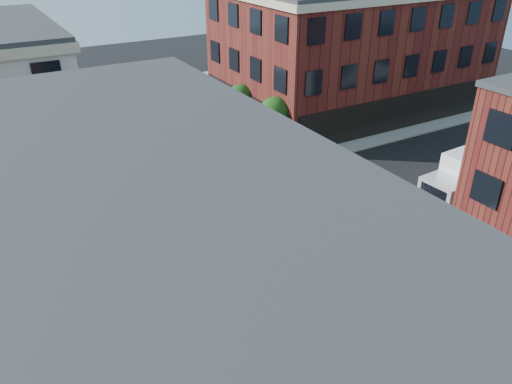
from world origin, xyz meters
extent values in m
plane|color=black|center=(0.00, 0.00, 0.00)|extent=(120.00, 120.00, 0.00)
cube|color=gray|center=(21.00, 21.00, 0.07)|extent=(30.00, 30.00, 0.15)
cube|color=#4E1513|center=(20.50, 16.00, 6.00)|extent=(25.00, 16.00, 12.00)
cylinder|color=black|center=(7.50, 10.00, 0.89)|extent=(0.18, 0.18, 1.47)
cylinder|color=black|center=(7.50, 10.00, 1.62)|extent=(0.12, 0.12, 1.47)
sphere|color=#103B10|center=(7.50, 10.00, 3.30)|extent=(2.69, 2.69, 2.69)
sphere|color=#103B10|center=(7.75, 9.90, 2.75)|extent=(1.85, 1.85, 1.85)
cylinder|color=black|center=(7.50, 16.00, 0.81)|extent=(0.18, 0.18, 1.33)
cylinder|color=black|center=(7.50, 16.00, 1.48)|extent=(0.12, 0.12, 1.33)
sphere|color=#103B10|center=(7.50, 16.00, 3.00)|extent=(2.43, 2.43, 2.43)
sphere|color=#103B10|center=(7.75, 15.90, 2.51)|extent=(1.67, 1.67, 1.67)
cylinder|color=black|center=(-6.80, -6.80, 2.30)|extent=(0.12, 0.12, 4.60)
cylinder|color=black|center=(-6.80, -6.80, 0.30)|extent=(0.28, 0.28, 0.30)
cube|color=#053819|center=(-6.25, -6.80, 3.15)|extent=(1.10, 0.03, 0.22)
cube|color=#053819|center=(-6.80, -6.25, 3.40)|extent=(0.03, 1.10, 0.22)
imported|color=black|center=(-6.45, -6.70, 3.90)|extent=(0.22, 0.18, 1.10)
imported|color=black|center=(-6.90, -6.45, 3.90)|extent=(0.18, 0.22, 1.10)
cube|color=white|center=(15.00, -4.80, 2.22)|extent=(6.27, 2.98, 3.28)
cube|color=#9D130E|center=(15.07, -6.14, 2.22)|extent=(2.32, 0.17, 0.74)
cube|color=#9D130E|center=(14.92, -3.46, 2.22)|extent=(2.32, 0.17, 0.74)
cube|color=silver|center=(10.99, -5.02, 1.64)|extent=(2.25, 2.65, 2.11)
cube|color=black|center=(9.98, -5.07, 2.01)|extent=(0.22, 2.01, 0.95)
cube|color=black|center=(13.73, -4.87, 0.53)|extent=(8.50, 1.53, 0.26)
cylinder|color=black|center=(11.05, -6.13, 0.53)|extent=(1.08, 0.43, 1.06)
cylinder|color=black|center=(10.93, -3.91, 0.53)|extent=(1.08, 0.43, 1.06)
cylinder|color=black|center=(14.85, -5.92, 0.53)|extent=(1.08, 0.43, 1.06)
cylinder|color=black|center=(14.72, -3.70, 0.53)|extent=(1.08, 0.43, 1.06)
cylinder|color=black|center=(17.38, -5.77, 0.53)|extent=(1.08, 0.43, 1.06)
cylinder|color=black|center=(17.26, -3.56, 0.53)|extent=(1.08, 0.43, 1.06)
cube|color=red|center=(-2.55, -5.70, 0.02)|extent=(0.42, 0.42, 0.04)
cone|color=red|center=(-2.55, -5.70, 0.35)|extent=(0.39, 0.39, 0.70)
cylinder|color=white|center=(-2.55, -5.70, 0.45)|extent=(0.27, 0.27, 0.08)
camera|label=1|loc=(-13.88, -23.52, 17.12)|focal=35.00mm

